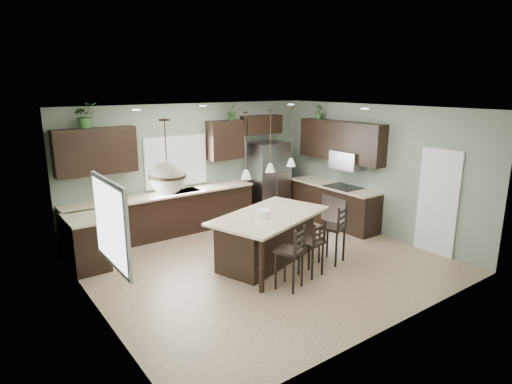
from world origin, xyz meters
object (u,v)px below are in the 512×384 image
object	(u,v)px
kitchen_island	(270,239)
plant_back_left	(85,116)
refrigerator	(268,179)
bar_stool_center	(311,248)
bar_stool_left	(289,257)
serving_dish	(263,213)
bar_stool_right	(332,234)

from	to	relation	value
kitchen_island	plant_back_left	distance (m)	4.13
refrigerator	bar_stool_center	world-z (taller)	refrigerator
refrigerator	bar_stool_left	bearing A→B (deg)	-122.61
serving_dish	plant_back_left	size ratio (longest dim) A/B	0.50
refrigerator	bar_stool_left	xyz separation A→B (m)	(-2.15, -3.36, -0.39)
kitchen_island	serving_dish	bearing A→B (deg)	-180.00
bar_stool_left	plant_back_left	world-z (taller)	plant_back_left
bar_stool_right	plant_back_left	bearing A→B (deg)	116.48
serving_dish	bar_stool_right	distance (m)	1.35
bar_stool_right	plant_back_left	size ratio (longest dim) A/B	2.32
refrigerator	plant_back_left	bearing A→B (deg)	176.72
refrigerator	kitchen_island	distance (m)	2.98
bar_stool_left	serving_dish	bearing A→B (deg)	56.02
refrigerator	serving_dish	bearing A→B (deg)	-128.99
serving_dish	kitchen_island	bearing A→B (deg)	17.85
plant_back_left	refrigerator	bearing A→B (deg)	-3.28
refrigerator	plant_back_left	world-z (taller)	plant_back_left
bar_stool_center	bar_stool_left	bearing A→B (deg)	-175.92
refrigerator	plant_back_left	distance (m)	4.48
refrigerator	bar_stool_center	size ratio (longest dim) A/B	1.87
kitchen_island	plant_back_left	size ratio (longest dim) A/B	4.65
bar_stool_center	plant_back_left	world-z (taller)	plant_back_left
refrigerator	kitchen_island	world-z (taller)	refrigerator
refrigerator	kitchen_island	bearing A→B (deg)	-126.86
kitchen_island	bar_stool_left	bearing A→B (deg)	-128.78
serving_dish	bar_stool_left	size ratio (longest dim) A/B	0.23
plant_back_left	bar_stool_left	bearing A→B (deg)	-61.15
refrigerator	bar_stool_center	distance (m)	3.59
kitchen_island	refrigerator	bearing A→B (deg)	35.29
serving_dish	bar_stool_center	world-z (taller)	serving_dish
bar_stool_left	bar_stool_center	world-z (taller)	bar_stool_left
serving_dish	bar_stool_center	xyz separation A→B (m)	(0.42, -0.79, -0.50)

